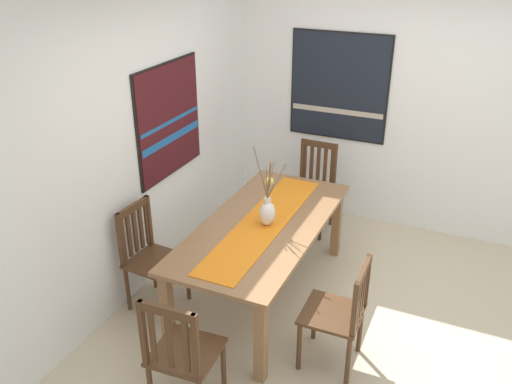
{
  "coord_description": "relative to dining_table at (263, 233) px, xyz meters",
  "views": [
    {
      "loc": [
        -3.53,
        -0.78,
        2.9
      ],
      "look_at": [
        -0.03,
        0.8,
        1.03
      ],
      "focal_mm": 37.65,
      "sensor_mm": 36.0,
      "label": 1
    }
  ],
  "objects": [
    {
      "name": "table_runner",
      "position": [
        -0.0,
        0.0,
        0.1
      ],
      "size": [
        1.82,
        0.36,
        0.01
      ],
      "primitive_type": "cube",
      "color": "orange",
      "rests_on": "dining_table"
    },
    {
      "name": "centerpiece_vase",
      "position": [
        -0.01,
        -0.04,
        0.23
      ],
      "size": [
        0.17,
        0.27,
        0.65
      ],
      "color": "silver",
      "rests_on": "dining_table"
    },
    {
      "name": "wall_side",
      "position": [
        1.85,
        -0.75,
        0.72
      ],
      "size": [
        0.12,
        6.4,
        2.7
      ],
      "primitive_type": "cube",
      "color": "white",
      "rests_on": "ground_plane"
    },
    {
      "name": "wall_back",
      "position": [
        -0.01,
        1.11,
        0.72
      ],
      "size": [
        6.4,
        0.12,
        2.7
      ],
      "primitive_type": "cube",
      "color": "white",
      "rests_on": "ground_plane"
    },
    {
      "name": "chair_3",
      "position": [
        -0.47,
        0.83,
        -0.15
      ],
      "size": [
        0.45,
        0.45,
        0.92
      ],
      "color": "#4C301C",
      "rests_on": "ground_plane"
    },
    {
      "name": "ground_plane",
      "position": [
        -0.01,
        -0.75,
        -0.65
      ],
      "size": [
        6.4,
        6.4,
        0.03
      ],
      "primitive_type": "cube",
      "color": "beige"
    },
    {
      "name": "painting_on_side_wall",
      "position": [
        1.78,
        -0.07,
        0.82
      ],
      "size": [
        0.05,
        1.04,
        1.11
      ],
      "color": "black"
    },
    {
      "name": "chair_1",
      "position": [
        -0.52,
        -0.83,
        -0.17
      ],
      "size": [
        0.43,
        0.43,
        0.87
      ],
      "color": "#4C301C",
      "rests_on": "ground_plane"
    },
    {
      "name": "chair_2",
      "position": [
        -1.35,
        -0.02,
        -0.16
      ],
      "size": [
        0.44,
        0.44,
        0.93
      ],
      "color": "#4C301C",
      "rests_on": "ground_plane"
    },
    {
      "name": "dining_table",
      "position": [
        0.0,
        0.0,
        0.0
      ],
      "size": [
        1.98,
        0.92,
        0.73
      ],
      "color": "#8E6642",
      "rests_on": "ground_plane"
    },
    {
      "name": "chair_0",
      "position": [
        1.36,
        0.02,
        -0.15
      ],
      "size": [
        0.43,
        0.43,
        0.93
      ],
      "color": "#4C301C",
      "rests_on": "ground_plane"
    },
    {
      "name": "painting_on_back_wall",
      "position": [
        0.28,
        1.04,
        0.76
      ],
      "size": [
        0.97,
        0.05,
        1.01
      ],
      "color": "black"
    }
  ]
}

